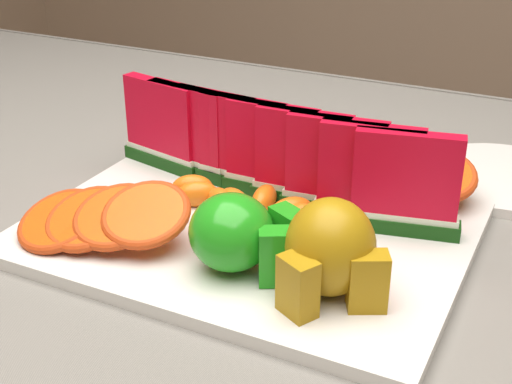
{
  "coord_description": "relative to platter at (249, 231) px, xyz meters",
  "views": [
    {
      "loc": [
        0.34,
        -0.54,
        1.09
      ],
      "look_at": [
        0.09,
        -0.02,
        0.81
      ],
      "focal_mm": 50.0,
      "sensor_mm": 36.0,
      "label": 1
    }
  ],
  "objects": [
    {
      "name": "table",
      "position": [
        -0.08,
        0.02,
        -0.11
      ],
      "size": [
        1.4,
        0.9,
        0.75
      ],
      "color": "#4D341C",
      "rests_on": "ground"
    },
    {
      "name": "tablecloth",
      "position": [
        -0.08,
        0.02,
        -0.05
      ],
      "size": [
        1.53,
        1.03,
        0.2
      ],
      "color": "slate",
      "rests_on": "table"
    },
    {
      "name": "platter",
      "position": [
        0.0,
        0.0,
        0.0
      ],
      "size": [
        0.4,
        0.3,
        0.01
      ],
      "color": "silver",
      "rests_on": "tablecloth"
    },
    {
      "name": "apple_cluster",
      "position": [
        0.03,
        -0.07,
        0.04
      ],
      "size": [
        0.1,
        0.08,
        0.07
      ],
      "color": "#188E13",
      "rests_on": "platter"
    },
    {
      "name": "pear_cluster",
      "position": [
        0.11,
        -0.07,
        0.04
      ],
      "size": [
        0.09,
        0.1,
        0.08
      ],
      "color": "#97610A",
      "rests_on": "platter"
    },
    {
      "name": "side_plate",
      "position": [
        0.2,
        0.23,
        -0.0
      ],
      "size": [
        0.18,
        0.18,
        0.01
      ],
      "color": "silver",
      "rests_on": "tablecloth"
    },
    {
      "name": "fork",
      "position": [
        -0.21,
        0.26,
        -0.0
      ],
      "size": [
        0.03,
        0.2,
        0.0
      ],
      "color": "silver",
      "rests_on": "tablecloth"
    },
    {
      "name": "watermelon_row",
      "position": [
        -0.01,
        0.07,
        0.05
      ],
      "size": [
        0.39,
        0.07,
        0.1
      ],
      "color": "#133A10",
      "rests_on": "platter"
    },
    {
      "name": "orange_fan_front",
      "position": [
        -0.11,
        -0.08,
        0.03
      ],
      "size": [
        0.17,
        0.12,
        0.05
      ],
      "color": "orange",
      "rests_on": "platter"
    },
    {
      "name": "orange_fan_back",
      "position": [
        0.02,
        0.13,
        0.03
      ],
      "size": [
        0.34,
        0.11,
        0.05
      ],
      "color": "orange",
      "rests_on": "platter"
    },
    {
      "name": "tangerine_segments",
      "position": [
        -0.02,
        0.02,
        0.02
      ],
      "size": [
        0.17,
        0.07,
        0.03
      ],
      "color": "#DB500F",
      "rests_on": "platter"
    }
  ]
}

